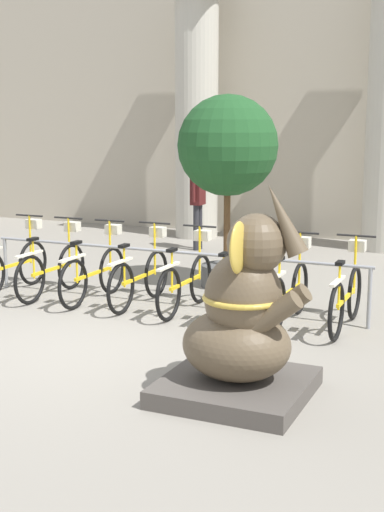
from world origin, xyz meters
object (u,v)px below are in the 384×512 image
bicycle_5 (236,285)px  bicycle_4 (187,280)px  bicycle_1 (53,267)px  potted_tree (228,153)px  bicycle_2 (95,271)px  bicycle_7 (347,295)px  bicycle_0 (13,263)px  bicycle_6 (289,290)px  person_pedestrian (198,194)px  bicycle_3 (141,275)px  elephant_statue (242,326)px

bicycle_5 → bicycle_4: bearing=179.7°
bicycle_1 → potted_tree: potted_tree is taller
bicycle_2 → bicycle_7: size_ratio=1.00×
bicycle_2 → bicycle_5: bearing=0.2°
bicycle_0 → bicycle_6: same height
bicycle_4 → person_pedestrian: person_pedestrian is taller
bicycle_2 → person_pedestrian: bearing=94.4°
bicycle_0 → bicycle_2: bearing=-0.2°
bicycle_0 → person_pedestrian: size_ratio=0.94×
bicycle_4 → bicycle_7: bearing=0.7°
bicycle_1 → bicycle_7: bearing=0.5°
bicycle_6 → potted_tree: potted_tree is taller
bicycle_5 → bicycle_6: bearing=-0.4°
bicycle_3 → person_pedestrian: 4.45m
bicycle_2 → bicycle_3: (0.70, 0.04, 0.00)m
bicycle_0 → person_pedestrian: (1.06, 4.32, 0.68)m
bicycle_0 → bicycle_7: size_ratio=1.00×
bicycle_0 → elephant_statue: size_ratio=0.86×
person_pedestrian → bicycle_7: bearing=-48.3°
bicycle_0 → bicycle_1: 0.70m
bicycle_5 → bicycle_3: bearing=178.6°
bicycle_0 → bicycle_1: size_ratio=1.00×
bicycle_4 → potted_tree: 2.22m
elephant_statue → person_pedestrian: (-3.42, 6.84, 0.43)m
bicycle_7 → bicycle_0: bearing=-179.6°
bicycle_0 → elephant_statue: elephant_statue is taller
elephant_statue → bicycle_5: bearing=111.5°
bicycle_4 → elephant_statue: (1.70, -2.53, 0.25)m
bicycle_1 → bicycle_5: same height
bicycle_7 → elephant_statue: elephant_statue is taller
bicycle_2 → bicycle_6: bearing=0.1°
person_pedestrian → potted_tree: bearing=-58.6°
bicycle_6 → potted_tree: bearing=132.7°
bicycle_5 → elephant_statue: (1.00, -2.53, 0.25)m
bicycle_0 → bicycle_6: size_ratio=1.00×
person_pedestrian → potted_tree: 3.35m
bicycle_4 → bicycle_6: (1.39, -0.01, 0.00)m
bicycle_7 → elephant_statue: 2.60m
bicycle_4 → bicycle_2: bearing=-179.5°
bicycle_0 → bicycle_3: bearing=1.0°
elephant_statue → bicycle_1: bearing=146.3°
bicycle_4 → potted_tree: (-0.04, 1.55, 1.59)m
bicycle_5 → potted_tree: potted_tree is taller
bicycle_5 → person_pedestrian: (-2.42, 4.31, 0.68)m
person_pedestrian → bicycle_0: bearing=-103.8°
bicycle_0 → elephant_statue: (4.48, -2.53, 0.25)m
bicycle_1 → bicycle_4: same height
bicycle_3 → bicycle_5: bearing=-1.4°
elephant_statue → potted_tree: 4.64m
bicycle_4 → elephant_statue: size_ratio=0.86×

